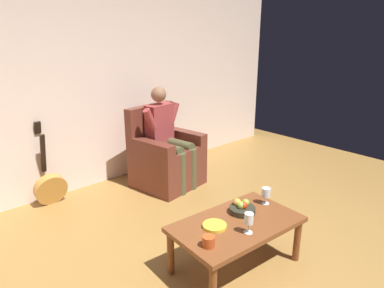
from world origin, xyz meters
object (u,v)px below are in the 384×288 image
at_px(person_seated, 167,135).
at_px(coffee_table, 236,228).
at_px(armchair, 165,158).
at_px(candle_jar, 209,241).
at_px(wine_glass_far, 266,193).
at_px(decorative_dish, 215,226).
at_px(guitar, 50,186).
at_px(wine_glass_near, 249,220).
at_px(fruit_bowl, 242,208).

xyz_separation_m(person_seated, coffee_table, (0.62, 1.70, -0.31)).
bearing_deg(armchair, candle_jar, 52.00).
height_order(armchair, person_seated, person_seated).
xyz_separation_m(person_seated, candle_jar, (1.03, 1.79, -0.22)).
distance_m(wine_glass_far, decorative_dish, 0.64).
distance_m(armchair, guitar, 1.42).
bearing_deg(wine_glass_near, decorative_dish, -59.97).
distance_m(coffee_table, candle_jar, 0.43).
bearing_deg(wine_glass_far, coffee_table, 5.25).
xyz_separation_m(decorative_dish, candle_jar, (0.22, 0.16, 0.03)).
relative_size(person_seated, fruit_bowl, 5.61).
xyz_separation_m(guitar, wine_glass_far, (-1.17, 2.17, 0.31)).
bearing_deg(guitar, decorative_dish, 104.07).
distance_m(coffee_table, wine_glass_far, 0.47).
distance_m(armchair, wine_glass_near, 2.04).
distance_m(wine_glass_near, decorative_dish, 0.29).
bearing_deg(wine_glass_far, candle_jar, 8.43).
height_order(armchair, guitar, armchair).
height_order(coffee_table, guitar, guitar).
relative_size(armchair, fruit_bowl, 4.51).
bearing_deg(candle_jar, person_seated, -119.95).
distance_m(coffee_table, fruit_bowl, 0.21).
bearing_deg(decorative_dish, candle_jar, 35.07).
xyz_separation_m(armchair, candle_jar, (1.02, 1.83, 0.11)).
distance_m(wine_glass_far, fruit_bowl, 0.29).
xyz_separation_m(coffee_table, wine_glass_far, (-0.44, -0.04, 0.16)).
height_order(fruit_bowl, decorative_dish, fruit_bowl).
xyz_separation_m(guitar, candle_jar, (-0.31, 2.29, 0.25)).
distance_m(person_seated, guitar, 1.51).
relative_size(armchair, wine_glass_near, 6.01).
relative_size(wine_glass_far, candle_jar, 1.65).
relative_size(person_seated, wine_glass_near, 7.47).
bearing_deg(armchair, wine_glass_near, 61.97).
bearing_deg(person_seated, wine_glass_far, 75.08).
distance_m(armchair, wine_glass_far, 1.73).
xyz_separation_m(coffee_table, wine_glass_near, (0.06, 0.17, 0.17)).
bearing_deg(candle_jar, armchair, -119.14).
bearing_deg(wine_glass_near, coffee_table, -108.58).
bearing_deg(person_seated, wine_glass_near, 61.33).
height_order(guitar, decorative_dish, guitar).
relative_size(wine_glass_far, fruit_bowl, 0.68).
distance_m(wine_glass_near, candle_jar, 0.37).
xyz_separation_m(wine_glass_near, fruit_bowl, (-0.22, -0.25, -0.08)).
distance_m(fruit_bowl, decorative_dish, 0.35).
height_order(guitar, candle_jar, guitar).
bearing_deg(candle_jar, decorative_dish, -144.93).
bearing_deg(armchair, decorative_dish, 55.63).
relative_size(decorative_dish, candle_jar, 2.08).
xyz_separation_m(armchair, decorative_dish, (0.80, 1.68, 0.08)).
distance_m(guitar, wine_glass_near, 2.49).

